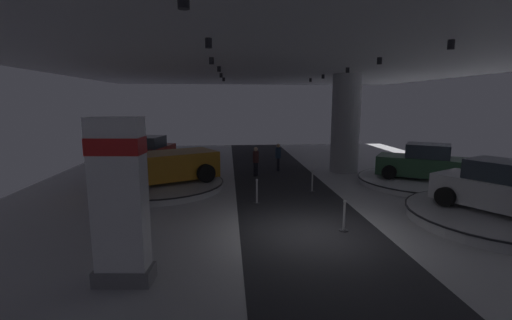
{
  "coord_description": "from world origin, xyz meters",
  "views": [
    {
      "loc": [
        -2.52,
        -9.99,
        4.01
      ],
      "look_at": [
        -1.27,
        5.38,
        1.4
      ],
      "focal_mm": 24.45,
      "sensor_mm": 36.0,
      "label": 1
    }
  ],
  "objects_px": {
    "display_platform_mid_right": "(422,181)",
    "display_car_near_right": "(505,189)",
    "visitor_walking_near": "(256,160)",
    "visitor_walking_far": "(278,155)",
    "brand_sign_pylon": "(120,200)",
    "display_platform_near_right": "(502,217)",
    "column_right": "(345,124)",
    "display_platform_far_left": "(151,166)",
    "display_car_mid_right": "(424,163)",
    "pickup_truck_mid_left": "(151,163)",
    "display_platform_mid_left": "(159,185)",
    "display_car_far_left": "(150,152)"
  },
  "relations": [
    {
      "from": "display_platform_mid_right",
      "to": "display_car_near_right",
      "type": "xyz_separation_m",
      "value": [
        -0.39,
        -5.48,
        0.98
      ]
    },
    {
      "from": "display_car_near_right",
      "to": "visitor_walking_near",
      "type": "height_order",
      "value": "display_car_near_right"
    },
    {
      "from": "visitor_walking_far",
      "to": "brand_sign_pylon",
      "type": "bearing_deg",
      "value": -113.11
    },
    {
      "from": "brand_sign_pylon",
      "to": "display_platform_near_right",
      "type": "xyz_separation_m",
      "value": [
        11.45,
        2.95,
        -1.71
      ]
    },
    {
      "from": "display_platform_mid_right",
      "to": "visitor_walking_near",
      "type": "distance_m",
      "value": 8.39
    },
    {
      "from": "column_right",
      "to": "display_platform_far_left",
      "type": "relative_size",
      "value": 1.05
    },
    {
      "from": "display_platform_far_left",
      "to": "display_car_near_right",
      "type": "distance_m",
      "value": 17.4
    },
    {
      "from": "display_platform_far_left",
      "to": "display_car_mid_right",
      "type": "distance_m",
      "value": 15.1
    },
    {
      "from": "pickup_truck_mid_left",
      "to": "visitor_walking_near",
      "type": "xyz_separation_m",
      "value": [
        4.98,
        2.54,
        -0.34
      ]
    },
    {
      "from": "pickup_truck_mid_left",
      "to": "visitor_walking_far",
      "type": "relative_size",
      "value": 3.57
    },
    {
      "from": "display_platform_mid_left",
      "to": "display_platform_far_left",
      "type": "relative_size",
      "value": 1.13
    },
    {
      "from": "display_car_far_left",
      "to": "brand_sign_pylon",
      "type": "bearing_deg",
      "value": -80.26
    },
    {
      "from": "display_platform_mid_right",
      "to": "display_car_mid_right",
      "type": "height_order",
      "value": "display_car_mid_right"
    },
    {
      "from": "display_car_far_left",
      "to": "display_car_near_right",
      "type": "height_order",
      "value": "display_car_near_right"
    },
    {
      "from": "pickup_truck_mid_left",
      "to": "display_car_near_right",
      "type": "xyz_separation_m",
      "value": [
        12.58,
        -5.4,
        -0.11
      ]
    },
    {
      "from": "pickup_truck_mid_left",
      "to": "visitor_walking_near",
      "type": "relative_size",
      "value": 3.57
    },
    {
      "from": "display_car_near_right",
      "to": "visitor_walking_far",
      "type": "height_order",
      "value": "display_car_near_right"
    },
    {
      "from": "brand_sign_pylon",
      "to": "visitor_walking_far",
      "type": "relative_size",
      "value": 2.32
    },
    {
      "from": "pickup_truck_mid_left",
      "to": "brand_sign_pylon",
      "type": "bearing_deg",
      "value": -82.2
    },
    {
      "from": "display_car_mid_right",
      "to": "visitor_walking_near",
      "type": "xyz_separation_m",
      "value": [
        -8.01,
        2.48,
        -0.14
      ]
    },
    {
      "from": "visitor_walking_far",
      "to": "display_car_near_right",
      "type": "bearing_deg",
      "value": -56.38
    },
    {
      "from": "display_platform_near_right",
      "to": "visitor_walking_near",
      "type": "distance_m",
      "value": 11.05
    },
    {
      "from": "pickup_truck_mid_left",
      "to": "display_platform_near_right",
      "type": "relative_size",
      "value": 0.94
    },
    {
      "from": "brand_sign_pylon",
      "to": "display_car_far_left",
      "type": "height_order",
      "value": "brand_sign_pylon"
    },
    {
      "from": "brand_sign_pylon",
      "to": "visitor_walking_near",
      "type": "distance_m",
      "value": 11.62
    },
    {
      "from": "display_platform_near_right",
      "to": "visitor_walking_near",
      "type": "relative_size",
      "value": 3.8
    },
    {
      "from": "display_car_far_left",
      "to": "visitor_walking_near",
      "type": "height_order",
      "value": "display_car_far_left"
    },
    {
      "from": "pickup_truck_mid_left",
      "to": "display_platform_far_left",
      "type": "relative_size",
      "value": 1.08
    },
    {
      "from": "pickup_truck_mid_left",
      "to": "display_car_near_right",
      "type": "bearing_deg",
      "value": -23.25
    },
    {
      "from": "display_car_far_left",
      "to": "visitor_walking_near",
      "type": "relative_size",
      "value": 2.81
    },
    {
      "from": "brand_sign_pylon",
      "to": "pickup_truck_mid_left",
      "type": "relative_size",
      "value": 0.65
    },
    {
      "from": "brand_sign_pylon",
      "to": "pickup_truck_mid_left",
      "type": "height_order",
      "value": "brand_sign_pylon"
    },
    {
      "from": "display_platform_mid_right",
      "to": "visitor_walking_far",
      "type": "xyz_separation_m",
      "value": [
        -6.58,
        3.83,
        0.75
      ]
    },
    {
      "from": "column_right",
      "to": "display_car_near_right",
      "type": "relative_size",
      "value": 1.21
    },
    {
      "from": "brand_sign_pylon",
      "to": "display_car_mid_right",
      "type": "xyz_separation_m",
      "value": [
        11.85,
        8.44,
        -0.87
      ]
    },
    {
      "from": "pickup_truck_mid_left",
      "to": "display_car_far_left",
      "type": "xyz_separation_m",
      "value": [
        -1.18,
        5.18,
        -0.24
      ]
    },
    {
      "from": "display_platform_mid_left",
      "to": "display_car_mid_right",
      "type": "height_order",
      "value": "display_car_mid_right"
    },
    {
      "from": "brand_sign_pylon",
      "to": "display_platform_far_left",
      "type": "xyz_separation_m",
      "value": [
        -2.32,
        13.59,
        -1.78
      ]
    },
    {
      "from": "display_platform_mid_left",
      "to": "display_car_near_right",
      "type": "relative_size",
      "value": 1.31
    },
    {
      "from": "brand_sign_pylon",
      "to": "visitor_walking_far",
      "type": "distance_m",
      "value": 13.4
    },
    {
      "from": "brand_sign_pylon",
      "to": "display_platform_mid_left",
      "type": "height_order",
      "value": "brand_sign_pylon"
    },
    {
      "from": "display_platform_mid_left",
      "to": "brand_sign_pylon",
      "type": "bearing_deg",
      "value": -84.22
    },
    {
      "from": "column_right",
      "to": "display_platform_mid_right",
      "type": "bearing_deg",
      "value": -50.11
    },
    {
      "from": "display_car_mid_right",
      "to": "visitor_walking_near",
      "type": "bearing_deg",
      "value": 162.79
    },
    {
      "from": "column_right",
      "to": "display_car_mid_right",
      "type": "bearing_deg",
      "value": -49.99
    },
    {
      "from": "brand_sign_pylon",
      "to": "display_platform_mid_left",
      "type": "distance_m",
      "value": 8.75
    },
    {
      "from": "display_platform_far_left",
      "to": "display_car_mid_right",
      "type": "height_order",
      "value": "display_car_mid_right"
    },
    {
      "from": "display_car_near_right",
      "to": "visitor_walking_near",
      "type": "relative_size",
      "value": 2.86
    },
    {
      "from": "display_car_mid_right",
      "to": "display_car_near_right",
      "type": "bearing_deg",
      "value": -94.33
    },
    {
      "from": "brand_sign_pylon",
      "to": "pickup_truck_mid_left",
      "type": "bearing_deg",
      "value": 97.8
    }
  ]
}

